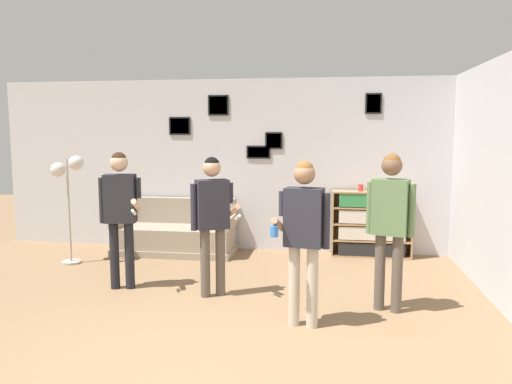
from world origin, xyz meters
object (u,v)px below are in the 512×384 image
Objects in this scene: floor_lamp at (68,179)px; person_player_foreground_center at (212,212)px; couch at (176,235)px; person_player_foreground_left at (120,206)px; bookshelf at (371,224)px; drinking_cup at (361,188)px; person_spectator_near_bookshelf at (390,215)px; person_watcher_holding_cup at (304,227)px; bottle_on_floor at (116,254)px.

floor_lamp is 2.61m from person_player_foreground_center.
floor_lamp is at bearing -146.75° from couch.
person_player_foreground_left is at bearing -92.54° from couch.
person_player_foreground_left reaches higher than floor_lamp.
bookshelf is 4.48m from floor_lamp.
drinking_cup is (2.83, 0.20, 0.77)m from couch.
floor_lamp is at bearing 140.79° from person_player_foreground_left.
person_player_foreground_center reaches higher than bookshelf.
couch is 1.11× the size of person_spectator_near_bookshelf.
drinking_cup is (0.69, 2.90, 0.06)m from person_watcher_holding_cup.
floor_lamp is (-4.30, -1.05, 0.72)m from bookshelf.
drinking_cup is (4.12, 1.05, -0.17)m from floor_lamp.
drinking_cup is at bearing 14.31° from floor_lamp.
person_player_foreground_left is 3.09m from person_spectator_near_bookshelf.
person_player_foreground_center is at bearing 174.25° from person_spectator_near_bookshelf.
drinking_cup is at bearing 14.16° from bottle_on_floor.
person_player_foreground_center is (1.06, -1.94, 0.70)m from couch.
person_watcher_holding_cup is (1.07, -0.75, 0.01)m from person_player_foreground_center.
person_spectator_near_bookshelf reaches higher than couch.
person_player_foreground_center is at bearing -35.66° from bottle_on_floor.
couch is 2.94m from drinking_cup.
floor_lamp reaches higher than bottle_on_floor.
person_spectator_near_bookshelf is at bearing -21.50° from bottle_on_floor.
person_watcher_holding_cup is (2.22, -0.86, -0.02)m from person_player_foreground_left.
person_player_foreground_center is 0.96× the size of person_spectator_near_bookshelf.
person_spectator_near_bookshelf is at bearing -90.04° from bookshelf.
person_player_foreground_left is 1.58m from bottle_on_floor.
couch is at bearing 44.76° from bottle_on_floor.
person_player_foreground_left is (1.21, -0.99, -0.21)m from floor_lamp.
couch is 1.81m from floor_lamp.
person_spectator_near_bookshelf is 4.07m from bottle_on_floor.
bookshelf is 0.76× the size of floor_lamp.
floor_lamp reaches higher than couch.
person_player_foreground_center is (-1.94, -2.15, 0.48)m from bookshelf.
person_spectator_near_bookshelf reaches higher than bottle_on_floor.
person_spectator_near_bookshelf reaches higher than bookshelf.
drinking_cup reaches higher than couch.
person_watcher_holding_cup is 1.03m from person_spectator_near_bookshelf.
bookshelf is at bearing 33.54° from person_player_foreground_left.
bookshelf is (3.00, 0.20, 0.21)m from couch.
floor_lamp is 4.49m from person_spectator_near_bookshelf.
person_player_foreground_left reaches higher than person_watcher_holding_cup.
person_watcher_holding_cup reaches higher than drinking_cup.
drinking_cup is (-0.17, -0.00, 0.55)m from bookshelf.
person_player_foreground_left is 1.15m from person_player_foreground_center.
couch is 3.01m from bookshelf.
floor_lamp reaches higher than bookshelf.
person_player_foreground_center is at bearing 144.96° from person_watcher_holding_cup.
person_player_foreground_left is (-3.08, -2.04, 0.51)m from bookshelf.
bookshelf is 11.49× the size of drinking_cup.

